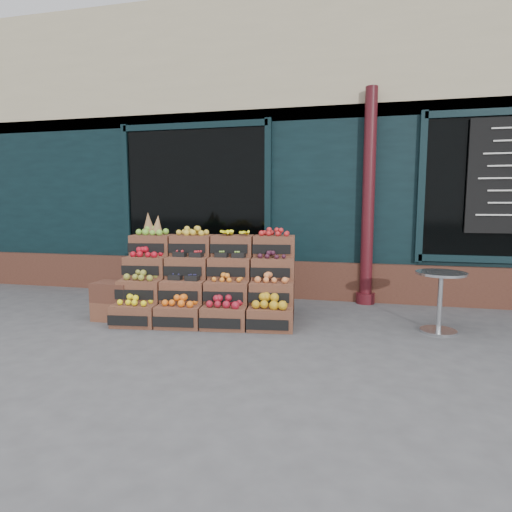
# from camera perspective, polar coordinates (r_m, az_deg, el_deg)

# --- Properties ---
(ground) EXTENTS (60.00, 60.00, 0.00)m
(ground) POSITION_cam_1_polar(r_m,az_deg,el_deg) (4.95, 0.37, -10.86)
(ground) COLOR #48484A
(ground) RESTS_ON ground
(shop_facade) EXTENTS (12.00, 6.24, 4.80)m
(shop_facade) POSITION_cam_1_polar(r_m,az_deg,el_deg) (9.79, 7.35, 12.08)
(shop_facade) COLOR black
(shop_facade) RESTS_ON ground
(crate_display) EXTENTS (2.36, 1.37, 1.40)m
(crate_display) POSITION_cam_1_polar(r_m,az_deg,el_deg) (5.72, -6.29, -3.97)
(crate_display) COLOR brown
(crate_display) RESTS_ON ground
(spare_crates) EXTENTS (0.50, 0.35, 0.50)m
(spare_crates) POSITION_cam_1_polar(r_m,az_deg,el_deg) (5.93, -18.42, -5.70)
(spare_crates) COLOR brown
(spare_crates) RESTS_ON ground
(bistro_table) EXTENTS (0.57, 0.57, 0.72)m
(bistro_table) POSITION_cam_1_polar(r_m,az_deg,el_deg) (5.49, 23.34, -4.78)
(bistro_table) COLOR silver
(bistro_table) RESTS_ON ground
(shopkeeper) EXTENTS (0.90, 0.76, 2.11)m
(shopkeeper) POSITION_cam_1_polar(r_m,az_deg,el_deg) (7.95, -7.82, 3.57)
(shopkeeper) COLOR #1D6727
(shopkeeper) RESTS_ON ground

